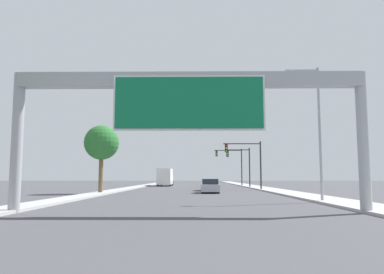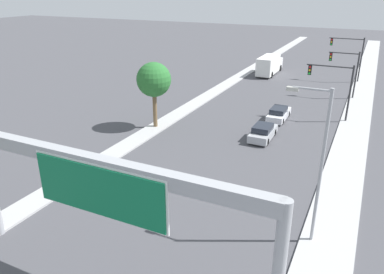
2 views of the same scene
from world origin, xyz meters
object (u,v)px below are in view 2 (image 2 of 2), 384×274
object	(u,v)px
palm_tree_background	(154,80)
street_lamp_right	(318,158)
truck_box_primary	(269,65)
traffic_light_far_intersection	(351,52)
traffic_light_mid_block	(347,67)
car_near_center	(279,114)
car_far_center	(263,132)
traffic_light_near_intersection	(336,83)
sign_gantry	(102,187)

from	to	relation	value
palm_tree_background	street_lamp_right	xyz separation A→B (m)	(17.50, -12.24, 0.25)
truck_box_primary	palm_tree_background	bearing A→B (deg)	-97.35
truck_box_primary	traffic_light_far_intersection	xyz separation A→B (m)	(12.21, 0.23, 2.97)
traffic_light_mid_block	car_near_center	bearing A→B (deg)	-114.24
car_far_center	traffic_light_far_intersection	distance (m)	29.40
car_far_center	traffic_light_near_intersection	world-z (taller)	traffic_light_near_intersection
palm_tree_background	traffic_light_mid_block	bearing A→B (deg)	51.16
car_far_center	truck_box_primary	distance (m)	29.31
traffic_light_far_intersection	palm_tree_background	world-z (taller)	palm_tree_background
sign_gantry	truck_box_primary	distance (m)	50.27
traffic_light_mid_block	street_lamp_right	bearing A→B (deg)	-88.22
sign_gantry	car_near_center	world-z (taller)	sign_gantry
sign_gantry	car_near_center	distance (m)	28.14
car_near_center	palm_tree_background	world-z (taller)	palm_tree_background
sign_gantry	street_lamp_right	size ratio (longest dim) A/B	1.87
car_far_center	truck_box_primary	xyz separation A→B (m)	(-7.00, 28.45, 0.88)
sign_gantry	truck_box_primary	size ratio (longest dim) A/B	1.88
truck_box_primary	traffic_light_mid_block	world-z (taller)	traffic_light_mid_block
truck_box_primary	car_near_center	bearing A→B (deg)	-72.47
sign_gantry	street_lamp_right	bearing A→B (deg)	41.49
sign_gantry	street_lamp_right	xyz separation A→B (m)	(8.34, 7.38, 0.05)
traffic_light_near_intersection	street_lamp_right	bearing A→B (deg)	-86.51
car_near_center	palm_tree_background	size ratio (longest dim) A/B	0.68
car_far_center	palm_tree_background	xyz separation A→B (m)	(-10.90, -1.79, 4.34)
car_near_center	truck_box_primary	distance (m)	23.25
sign_gantry	street_lamp_right	distance (m)	11.14
car_far_center	street_lamp_right	size ratio (longest dim) A/B	0.48
traffic_light_near_intersection	street_lamp_right	xyz separation A→B (m)	(1.39, -22.71, 1.09)
traffic_light_near_intersection	palm_tree_background	world-z (taller)	palm_tree_background
traffic_light_near_intersection	truck_box_primary	bearing A→B (deg)	121.69
palm_tree_background	street_lamp_right	size ratio (longest dim) A/B	0.75
sign_gantry	palm_tree_background	distance (m)	21.65
truck_box_primary	traffic_light_near_intersection	size ratio (longest dim) A/B	1.46
sign_gantry	car_far_center	world-z (taller)	sign_gantry
car_far_center	traffic_light_far_intersection	size ratio (longest dim) A/B	0.65
car_far_center	traffic_light_near_intersection	xyz separation A→B (m)	(5.21, 8.68, 3.50)
car_near_center	traffic_light_near_intersection	size ratio (longest dim) A/B	0.75
traffic_light_mid_block	traffic_light_far_intersection	xyz separation A→B (m)	(-0.36, 10.00, 0.48)
traffic_light_near_intersection	traffic_light_far_intersection	world-z (taller)	traffic_light_far_intersection
traffic_light_far_intersection	palm_tree_background	size ratio (longest dim) A/B	0.98
sign_gantry	truck_box_primary	xyz separation A→B (m)	(-5.25, 49.86, -3.66)
truck_box_primary	traffic_light_far_intersection	distance (m)	12.57
traffic_light_mid_block	palm_tree_background	xyz separation A→B (m)	(-16.48, -20.47, 0.96)
car_far_center	traffic_light_near_intersection	bearing A→B (deg)	59.03
traffic_light_far_intersection	traffic_light_near_intersection	bearing A→B (deg)	-90.01
sign_gantry	car_far_center	distance (m)	21.96
truck_box_primary	palm_tree_background	world-z (taller)	palm_tree_background
car_far_center	truck_box_primary	bearing A→B (deg)	103.82
sign_gantry	car_near_center	bearing A→B (deg)	86.39
traffic_light_mid_block	traffic_light_far_intersection	bearing A→B (deg)	92.08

